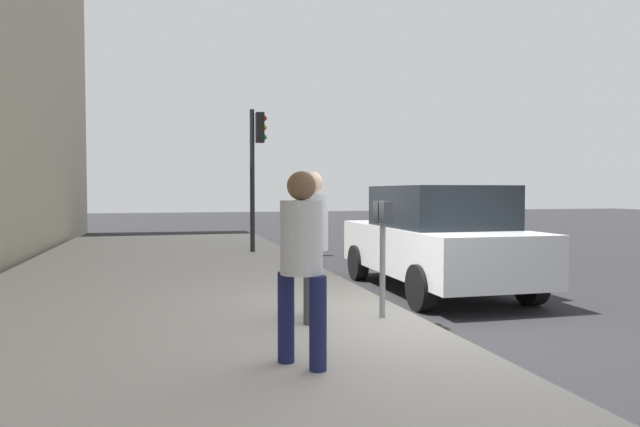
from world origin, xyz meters
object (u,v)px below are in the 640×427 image
parking_meter (383,234)px  pedestrian_bystander (302,253)px  traffic_signal (256,156)px  parked_sedan_near (435,238)px  pedestrian_at_meter (312,233)px

parking_meter → pedestrian_bystander: (-1.58, 1.37, -0.02)m
parking_meter → traffic_signal: (7.83, 0.36, 1.41)m
parking_meter → parked_sedan_near: bearing=-39.3°
pedestrian_at_meter → parked_sedan_near: 3.42m
parking_meter → pedestrian_bystander: pedestrian_bystander is taller
pedestrian_bystander → pedestrian_at_meter: bearing=37.3°
parking_meter → traffic_signal: size_ratio=0.39×
pedestrian_at_meter → traffic_signal: 7.89m
parking_meter → parked_sedan_near: 2.87m
parking_meter → traffic_signal: bearing=2.6°
parking_meter → pedestrian_at_meter: size_ratio=0.80×
pedestrian_at_meter → pedestrian_bystander: pedestrian_at_meter is taller
parking_meter → parked_sedan_near: parked_sedan_near is taller
parking_meter → pedestrian_bystander: bearing=139.0°
parking_meter → parked_sedan_near: (2.21, -1.81, -0.27)m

